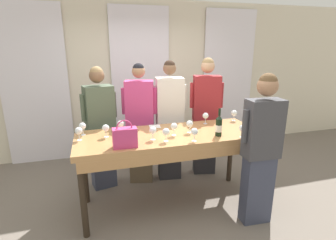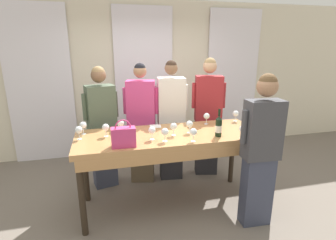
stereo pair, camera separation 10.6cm
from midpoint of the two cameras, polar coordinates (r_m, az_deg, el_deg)
ground_plane at (r=3.64m, az=1.21°, el=-17.68°), size 18.00×18.00×0.00m
wall_back at (r=5.01m, az=-4.71°, el=8.85°), size 12.00×0.06×2.80m
curtain_panel_left at (r=4.99m, az=-25.55°, el=6.68°), size 1.07×0.03×2.69m
curtain_panel_center at (r=4.95m, az=-4.57°, el=8.12°), size 1.07×0.03×2.69m
curtain_panel_right at (r=5.54m, az=14.33°, el=8.51°), size 1.07×0.03×2.69m
tasting_bar at (r=3.22m, az=1.40°, el=-4.71°), size 2.25×0.83×0.98m
wine_bottle at (r=3.14m, az=11.92°, el=-1.38°), size 0.08×0.08×0.33m
handbag at (r=2.80m, az=-8.61°, el=-3.62°), size 0.25×0.12×0.30m
wine_glass_front_left at (r=2.93m, az=6.59°, el=-2.64°), size 0.08×0.08×0.15m
wine_glass_front_mid at (r=2.97m, az=-2.49°, el=-2.30°), size 0.08×0.08×0.15m
wine_glass_front_right at (r=3.60m, az=9.23°, el=0.81°), size 0.08×0.08×0.15m
wine_glass_center_left at (r=3.11m, az=2.21°, el=-1.45°), size 0.08×0.08×0.15m
wine_glass_center_mid at (r=2.91m, az=0.37°, el=-2.64°), size 0.08×0.08×0.15m
wine_glass_center_right at (r=3.30m, az=-17.14°, el=-1.13°), size 0.08×0.08×0.15m
wine_glass_back_left at (r=3.15m, az=16.91°, el=-1.95°), size 0.08×0.08×0.15m
wine_glass_back_mid at (r=3.14m, az=-12.48°, el=-1.65°), size 0.08×0.08×0.15m
wine_glass_back_right at (r=3.83m, az=15.33°, el=1.33°), size 0.08×0.08×0.15m
wine_glass_near_host at (r=3.27m, az=-9.37°, el=-0.76°), size 0.08×0.08×0.15m
wine_glass_by_bottle at (r=3.13m, az=-17.95°, el=-2.15°), size 0.08×0.08×0.15m
wine_glass_by_handbag at (r=3.21m, az=5.65°, el=-0.94°), size 0.08×0.08×0.15m
napkin at (r=3.49m, az=-1.89°, el=-1.36°), size 0.16×0.16×0.00m
guest_olive_jacket at (r=3.81m, az=-13.37°, el=-1.59°), size 0.49×0.35×1.75m
guest_pink_top at (r=3.84m, az=-5.01°, el=-0.76°), size 0.51×0.31×1.78m
guest_cream_sweater at (r=3.93m, az=1.43°, el=-0.23°), size 0.51×0.31×1.82m
guest_striped_shirt at (r=4.11m, az=9.39°, el=0.82°), size 0.51×0.31×1.84m
host_pouring at (r=3.06m, az=20.51°, el=-6.01°), size 0.51×0.23×1.75m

